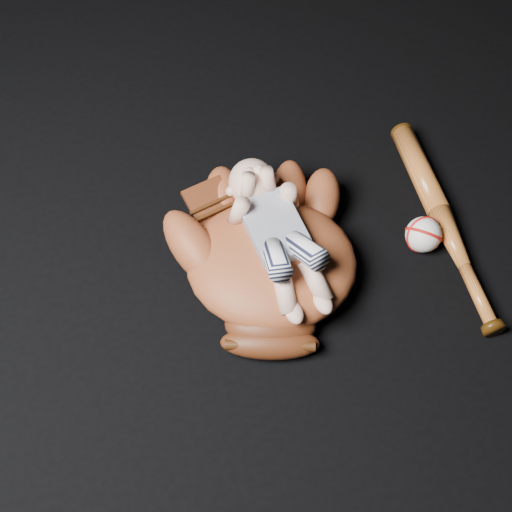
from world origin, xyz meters
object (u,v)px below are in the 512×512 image
baseball (423,235)px  baseball_glove (271,258)px  newborn_baby (280,237)px  baseball_bat (444,223)px

baseball → baseball_glove: bearing=-178.4°
newborn_baby → baseball_bat: newborn_baby is taller
baseball_bat → baseball: size_ratio=7.21×
baseball_glove → newborn_baby: newborn_baby is taller
baseball_glove → baseball: bearing=16.1°
newborn_baby → baseball_glove: bearing=-164.1°
baseball_glove → baseball: (0.30, 0.01, -0.03)m
baseball_glove → baseball_bat: (0.36, 0.03, -0.05)m
newborn_baby → baseball: bearing=-7.5°
newborn_baby → baseball: newborn_baby is taller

